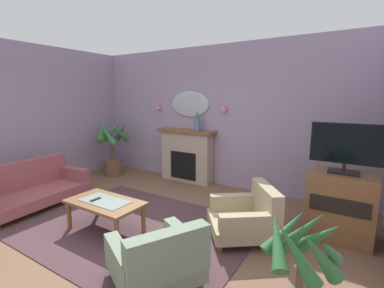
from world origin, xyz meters
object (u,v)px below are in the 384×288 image
(mantel_vase_centre, at_px, (197,122))
(wall_mirror, at_px, (190,104))
(tv_remote, at_px, (96,200))
(armchair_by_coffee_table, at_px, (248,216))
(potted_plant_tall_palm, at_px, (112,147))
(tv_flatscreen, at_px, (346,147))
(potted_plant_corner_palm, at_px, (301,272))
(armchair_near_fireplace, at_px, (158,260))
(tv_cabinet, at_px, (340,206))
(coffee_table, at_px, (105,205))
(floral_couch, at_px, (30,188))
(fireplace, at_px, (186,156))
(wall_sconce_right, at_px, (224,107))
(wall_sconce_left, at_px, (158,106))

(mantel_vase_centre, relative_size, wall_mirror, 0.43)
(tv_remote, height_order, armchair_by_coffee_table, armchair_by_coffee_table)
(potted_plant_tall_palm, bearing_deg, tv_flatscreen, -5.73)
(potted_plant_corner_palm, bearing_deg, armchair_near_fireplace, -171.84)
(tv_cabinet, bearing_deg, coffee_table, -151.02)
(floral_couch, height_order, tv_flatscreen, tv_flatscreen)
(tv_remote, bearing_deg, tv_flatscreen, 28.28)
(potted_plant_tall_palm, height_order, potted_plant_corner_palm, potted_plant_tall_palm)
(fireplace, distance_m, tv_cabinet, 3.26)
(wall_sconce_right, height_order, potted_plant_tall_palm, wall_sconce_right)
(tv_flatscreen, distance_m, potted_plant_tall_palm, 4.97)
(potted_plant_tall_palm, bearing_deg, tv_cabinet, -5.49)
(tv_cabinet, bearing_deg, wall_sconce_left, 164.62)
(armchair_by_coffee_table, height_order, potted_plant_corner_palm, potted_plant_corner_palm)
(coffee_table, height_order, tv_cabinet, tv_cabinet)
(armchair_near_fireplace, distance_m, tv_cabinet, 2.51)
(potted_plant_tall_palm, bearing_deg, wall_sconce_left, 32.91)
(wall_sconce_left, distance_m, potted_plant_tall_palm, 1.50)
(coffee_table, bearing_deg, potted_plant_tall_palm, 136.29)
(wall_sconce_left, bearing_deg, tv_remote, -69.06)
(coffee_table, xyz_separation_m, armchair_near_fireplace, (1.37, -0.52, -0.08))
(wall_mirror, height_order, coffee_table, wall_mirror)
(mantel_vase_centre, relative_size, armchair_by_coffee_table, 0.36)
(wall_sconce_left, distance_m, tv_remote, 3.12)
(fireplace, distance_m, wall_sconce_right, 1.38)
(wall_mirror, bearing_deg, wall_sconce_right, -3.37)
(mantel_vase_centre, height_order, armchair_by_coffee_table, mantel_vase_centre)
(wall_mirror, distance_m, armchair_near_fireplace, 3.88)
(wall_mirror, relative_size, wall_sconce_right, 6.86)
(tv_remote, bearing_deg, armchair_near_fireplace, -17.39)
(floral_couch, distance_m, armchair_by_coffee_table, 3.70)
(wall_sconce_left, relative_size, floral_couch, 0.08)
(floral_couch, xyz_separation_m, tv_cabinet, (4.61, 1.64, 0.13))
(wall_mirror, xyz_separation_m, armchair_by_coffee_table, (2.07, -1.79, -1.40))
(wall_sconce_right, distance_m, floral_couch, 3.84)
(potted_plant_tall_palm, bearing_deg, floral_couch, -81.89)
(tv_cabinet, bearing_deg, fireplace, 162.22)
(fireplace, xyz_separation_m, wall_sconce_right, (0.85, 0.09, 1.09))
(floral_couch, relative_size, potted_plant_tall_palm, 1.32)
(wall_sconce_left, xyz_separation_m, tv_remote, (1.03, -2.68, -1.21))
(wall_sconce_left, xyz_separation_m, tv_flatscreen, (3.96, -1.11, -0.41))
(wall_sconce_right, height_order, tv_remote, wall_sconce_right)
(fireplace, height_order, wall_sconce_left, wall_sconce_left)
(potted_plant_corner_palm, bearing_deg, armchair_by_coffee_table, 125.90)
(tv_cabinet, distance_m, potted_plant_tall_palm, 4.94)
(potted_plant_tall_palm, bearing_deg, mantel_vase_centre, 13.28)
(potted_plant_tall_palm, distance_m, potted_plant_corner_palm, 5.32)
(potted_plant_tall_palm, bearing_deg, armchair_by_coffee_table, -16.18)
(wall_sconce_right, height_order, floral_couch, wall_sconce_right)
(tv_cabinet, bearing_deg, tv_flatscreen, -90.00)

